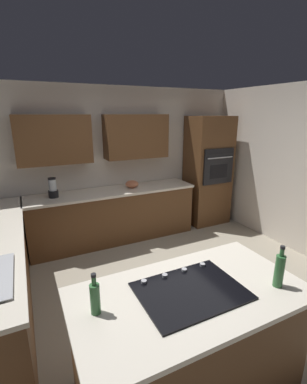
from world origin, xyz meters
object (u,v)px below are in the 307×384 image
at_px(wall_oven, 208,171).
at_px(oil_bottle, 95,298).
at_px(blender, 53,189).
at_px(cooktop, 190,290).
at_px(second_bottle, 279,270).
at_px(mixing_bowl, 132,184).

relative_size(wall_oven, oil_bottle, 7.26).
xyz_separation_m(blender, oil_bottle, (0.05, 2.77, -0.02)).
height_order(cooktop, blender, blender).
height_order(wall_oven, cooktop, wall_oven).
xyz_separation_m(wall_oven, second_bottle, (1.65, 3.05, -0.02)).
height_order(wall_oven, second_bottle, wall_oven).
relative_size(blender, oil_bottle, 1.07).
distance_m(blender, mixing_bowl, 1.30).
bearing_deg(mixing_bowl, cooktop, 76.63).
bearing_deg(mixing_bowl, second_bottle, 89.01).
xyz_separation_m(cooktop, oil_bottle, (0.67, -0.08, 0.11)).
distance_m(mixing_bowl, second_bottle, 3.09).
relative_size(cooktop, mixing_bowl, 3.33).
relative_size(cooktop, oil_bottle, 2.63).
relative_size(cooktop, blender, 2.45).
relative_size(wall_oven, second_bottle, 6.36).
bearing_deg(oil_bottle, cooktop, 172.88).
bearing_deg(wall_oven, blender, -0.62).
xyz_separation_m(cooktop, mixing_bowl, (-0.68, -2.85, 0.06)).
distance_m(blender, oil_bottle, 2.77).
distance_m(wall_oven, second_bottle, 3.47).
distance_m(cooktop, blender, 2.92).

